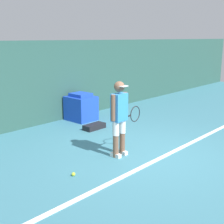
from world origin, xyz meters
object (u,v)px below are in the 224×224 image
at_px(tennis_ball, 73,174).
at_px(equipment_bag, 94,127).
at_px(tennis_player, 120,115).
at_px(covered_chair, 81,107).

relative_size(tennis_ball, equipment_bag, 0.11).
distance_m(tennis_player, equipment_bag, 2.21).
bearing_deg(tennis_ball, covered_chair, 45.81).
relative_size(tennis_player, equipment_bag, 2.52).
bearing_deg(covered_chair, tennis_ball, -134.19).
xyz_separation_m(tennis_player, equipment_bag, (1.01, 1.79, -0.81)).
bearing_deg(equipment_bag, covered_chair, 67.16).
distance_m(tennis_player, tennis_ball, 1.58).
distance_m(tennis_ball, covered_chair, 3.98).
distance_m(covered_chair, equipment_bag, 1.13).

